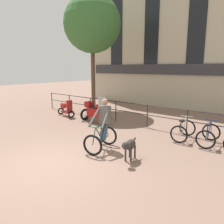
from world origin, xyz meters
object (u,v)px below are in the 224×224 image
dog (129,146)px  parked_bicycle_mid_left (208,135)px  parked_bicycle_near_lamp (183,130)px  parked_scooter (65,108)px  parked_motorcycle (95,112)px  cyclist_with_bike (103,127)px

dog → parked_bicycle_mid_left: bearing=52.9°
parked_bicycle_near_lamp → parked_scooter: 6.79m
parked_bicycle_mid_left → parked_motorcycle: bearing=-3.3°
parked_bicycle_mid_left → parked_scooter: parked_scooter is taller
parked_bicycle_mid_left → parked_scooter: bearing=-4.3°
dog → parked_motorcycle: parked_motorcycle is taller
parked_motorcycle → parked_bicycle_mid_left: 5.36m
parked_motorcycle → parked_bicycle_mid_left: size_ratio=1.40×
parked_motorcycle → parked_bicycle_near_lamp: parked_motorcycle is taller
dog → parked_scooter: size_ratio=0.69×
parked_bicycle_mid_left → parked_scooter: size_ratio=0.89×
parked_bicycle_mid_left → cyclist_with_bike: bearing=39.3°
dog → parked_bicycle_mid_left: 3.25m
parked_bicycle_mid_left → dog: bearing=59.0°
parked_bicycle_near_lamp → parked_motorcycle: bearing=-1.4°
cyclist_with_bike → dog: bearing=-25.6°
parked_scooter → parked_bicycle_near_lamp: bearing=-78.5°
parked_bicycle_near_lamp → parked_bicycle_mid_left: bearing=174.5°
cyclist_with_bike → parked_motorcycle: 3.63m
dog → parked_motorcycle: (-4.01, 2.64, 0.09)m
parked_bicycle_mid_left → parked_bicycle_near_lamp: bearing=-6.7°
cyclist_with_bike → parked_motorcycle: bearing=123.8°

